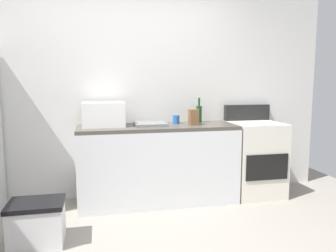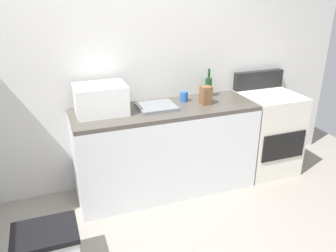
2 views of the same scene
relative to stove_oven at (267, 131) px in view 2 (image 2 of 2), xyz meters
The scene contains 9 objects.
wall_back 1.77m from the stove_oven, 167.22° to the left, with size 5.00×0.10×2.60m, color silver.
kitchen_counter 1.22m from the stove_oven, behind, with size 1.80×0.60×0.90m.
stove_oven is the anchor object (origin of this frame).
microwave 1.91m from the stove_oven, behind, with size 0.46×0.34×0.27m, color white.
sink_basin 1.38m from the stove_oven, behind, with size 0.36×0.32×0.03m, color slate.
wine_bottle 0.88m from the stove_oven, 165.69° to the left, with size 0.07×0.07×0.30m.
coffee_mug 1.09m from the stove_oven, behind, with size 0.08×0.08×0.10m, color #2659A5.
knife_block 0.96m from the stove_oven, behind, with size 0.10×0.10×0.18m, color brown.
storage_bin 2.57m from the stove_oven, 161.81° to the right, with size 0.46×0.36×0.38m.
Camera 2 is at (-0.76, -1.74, 2.00)m, focal length 36.66 mm.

